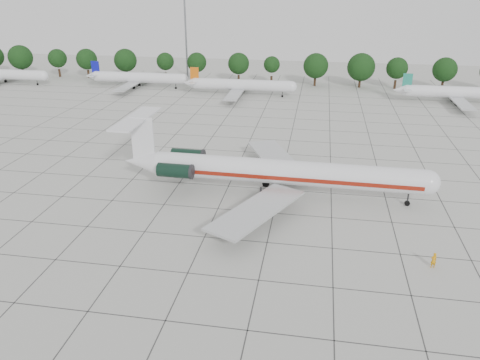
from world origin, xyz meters
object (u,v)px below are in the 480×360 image
(main_airliner, at_px, (268,171))
(bg_airliner_d, at_px, (459,93))
(ground_crew, at_px, (434,260))
(bg_airliner_c, at_px, (241,85))
(floodlight_mast, at_px, (186,32))
(bg_airliner_a, at_px, (2,74))
(bg_airliner_b, at_px, (138,78))

(main_airliner, distance_m, bg_airliner_d, 76.25)
(ground_crew, relative_size, bg_airliner_c, 0.07)
(bg_airliner_d, bearing_deg, ground_crew, -105.28)
(bg_airliner_c, relative_size, floodlight_mast, 1.11)
(ground_crew, relative_size, bg_airliner_d, 0.07)
(main_airliner, height_order, bg_airliner_d, main_airliner)
(bg_airliner_a, bearing_deg, bg_airliner_d, -1.00)
(bg_airliner_c, distance_m, floodlight_mast, 33.82)
(main_airliner, relative_size, bg_airliner_c, 1.67)
(main_airliner, bearing_deg, bg_airliner_a, 144.89)
(ground_crew, height_order, bg_airliner_b, bg_airliner_b)
(bg_airliner_c, bearing_deg, floodlight_mast, 133.36)
(bg_airliner_c, xyz_separation_m, floodlight_mast, (-21.87, 23.16, 11.37))
(bg_airliner_b, height_order, bg_airliner_c, same)
(bg_airliner_b, bearing_deg, bg_airliner_c, -8.95)
(bg_airliner_b, bearing_deg, main_airliner, -55.62)
(bg_airliner_b, distance_m, floodlight_mast, 23.61)
(bg_airliner_d, distance_m, floodlight_mast, 82.91)
(bg_airliner_c, distance_m, bg_airliner_d, 57.06)
(bg_airliner_d, bearing_deg, main_airliner, -123.82)
(bg_airliner_b, height_order, floodlight_mast, floodlight_mast)
(bg_airliner_c, xyz_separation_m, bg_airliner_d, (57.06, 0.48, 0.00))
(ground_crew, relative_size, bg_airliner_b, 0.07)
(bg_airliner_a, bearing_deg, bg_airliner_b, 2.95)
(floodlight_mast, bearing_deg, bg_airliner_d, -16.03)
(bg_airliner_a, xyz_separation_m, bg_airliner_b, (43.06, 2.22, 0.00))
(main_airliner, xyz_separation_m, ground_crew, (20.71, -16.20, -2.94))
(ground_crew, xyz_separation_m, bg_airliner_a, (-110.20, 81.85, 1.95))
(bg_airliner_c, height_order, floodlight_mast, floodlight_mast)
(bg_airliner_b, bearing_deg, bg_airliner_d, -2.92)
(main_airliner, distance_m, bg_airliner_b, 82.24)
(bg_airliner_d, xyz_separation_m, floodlight_mast, (-78.93, 22.67, 11.37))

